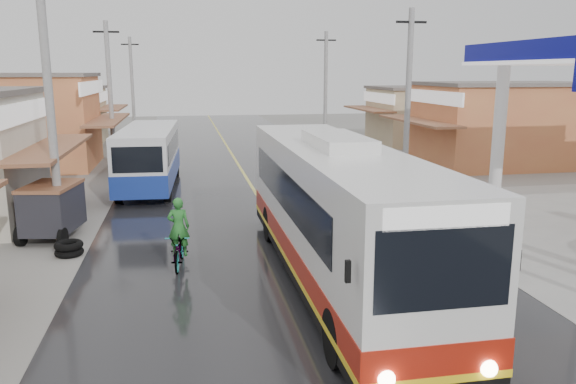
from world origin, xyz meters
name	(u,v)px	position (x,y,z in m)	size (l,w,h in m)	color
ground	(357,359)	(0.00, 0.00, 0.00)	(120.00, 120.00, 0.00)	slate
road	(255,192)	(0.00, 15.00, 0.01)	(12.00, 90.00, 0.02)	black
centre_line	(255,192)	(0.00, 15.00, 0.02)	(0.15, 90.00, 0.01)	#D8CC4C
utility_poles_left	(94,194)	(-7.00, 16.00, 0.00)	(1.60, 50.00, 8.00)	gray
utility_poles_right	(404,187)	(7.00, 15.00, 0.00)	(1.60, 36.00, 8.00)	gray
coach_bus	(335,212)	(0.65, 4.05, 1.81)	(2.85, 12.03, 3.75)	silver
second_bus	(149,156)	(-4.62, 16.92, 1.49)	(2.66, 8.44, 2.77)	silver
cyclist	(179,244)	(-3.27, 5.81, 0.66)	(0.82, 1.90, 2.00)	black
tricycle_near	(52,208)	(-7.26, 9.22, 1.03)	(1.91, 2.57, 1.80)	#26262D
tyre_stack	(69,248)	(-6.47, 7.40, 0.21)	(0.82, 0.82, 0.42)	black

